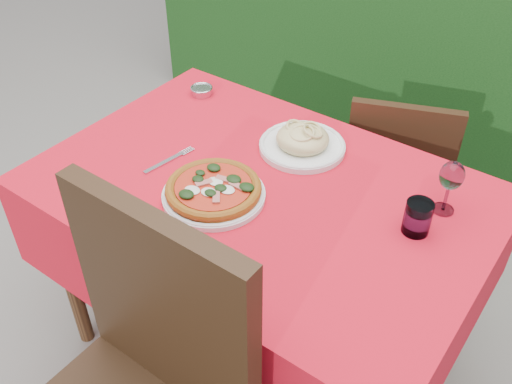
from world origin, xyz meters
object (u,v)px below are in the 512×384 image
Objects in this scene: pizza_plate at (214,190)px; water_glass at (417,219)px; steel_ramekin at (202,91)px; pasta_plate at (302,142)px; wine_glass at (451,178)px; chair_far at (395,176)px; fork at (164,163)px.

water_glass is (0.50, 0.20, 0.02)m from pizza_plate.
pizza_plate is 4.26× the size of steel_ramekin.
pasta_plate is 1.67× the size of wine_glass.
chair_far is 4.18× the size of fork.
pasta_plate is 0.46m from wine_glass.
steel_ramekin is (-0.62, -0.34, 0.30)m from chair_far.
pasta_plate is at bearing 162.15° from water_glass.
chair_far reaches higher than fork.
wine_glass is 0.93m from steel_ramekin.
steel_ramekin is at bearing 166.66° from water_glass.
steel_ramekin reaches higher than fork.
pasta_plate reaches higher than pizza_plate.
pasta_plate is 0.45m from water_glass.
steel_ramekin is (-0.92, 0.09, -0.10)m from wine_glass.
steel_ramekin is at bearing 123.86° from fork.
pizza_plate is 0.54m from water_glass.
chair_far is 3.08× the size of pasta_plate.
steel_ramekin is (-0.46, 0.07, -0.01)m from pasta_plate.
pizza_plate is 0.22m from fork.
pasta_plate is (0.07, 0.34, 0.00)m from pizza_plate.
pizza_plate is at bearing -148.72° from wine_glass.
water_glass is 0.47× the size of fork.
water_glass is 0.74m from fork.
pizza_plate reaches higher than steel_ramekin.
wine_glass is 2.21× the size of steel_ramekin.
steel_ramekin is at bearing 133.80° from pizza_plate.
pasta_plate reaches higher than chair_far.
pizza_plate reaches higher than fork.
steel_ramekin is at bearing 174.26° from wine_glass.
pizza_plate is at bearing 51.48° from chair_far.
water_glass is at bearing -17.85° from pasta_plate.
wine_glass reaches higher than pizza_plate.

